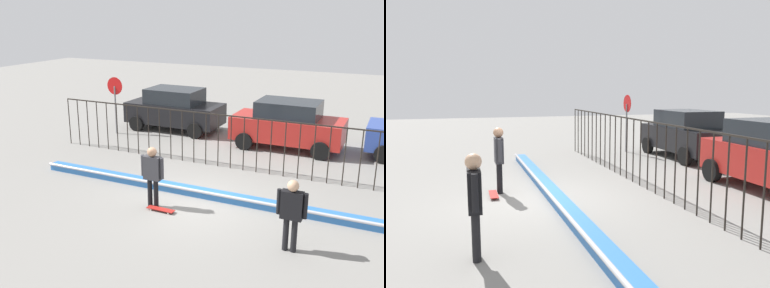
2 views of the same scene
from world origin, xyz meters
TOP-DOWN VIEW (x-y plane):
  - ground_plane at (0.00, 0.00)m, footprint 60.00×60.00m
  - bowl_coping_ledge at (0.00, 0.45)m, footprint 11.00×0.40m
  - perimeter_fence at (-0.00, 3.13)m, footprint 14.04×0.04m
  - skateboarder at (-0.82, -0.76)m, footprint 0.70×0.26m
  - skateboard at (-0.47, -0.95)m, footprint 0.80×0.20m
  - camera_operator at (3.20, -1.51)m, footprint 0.70×0.26m
  - parked_car_black at (-4.16, 6.94)m, footprint 4.30×2.12m
  - parked_car_red at (1.17, 6.33)m, footprint 4.30×2.12m
  - stop_sign at (-6.20, 5.24)m, footprint 0.76×0.07m

SIDE VIEW (x-z plane):
  - ground_plane at x=0.00m, z-range 0.00..0.00m
  - skateboard at x=-0.47m, z-range 0.02..0.10m
  - bowl_coping_ledge at x=0.00m, z-range -0.01..0.25m
  - parked_car_black at x=-4.16m, z-range 0.02..1.92m
  - parked_car_red at x=1.17m, z-range 0.02..1.92m
  - camera_operator at x=3.20m, z-range 0.17..1.89m
  - skateboarder at x=-0.82m, z-range 0.17..1.91m
  - perimeter_fence at x=0.00m, z-range 0.21..2.09m
  - stop_sign at x=-6.20m, z-range 0.37..2.87m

